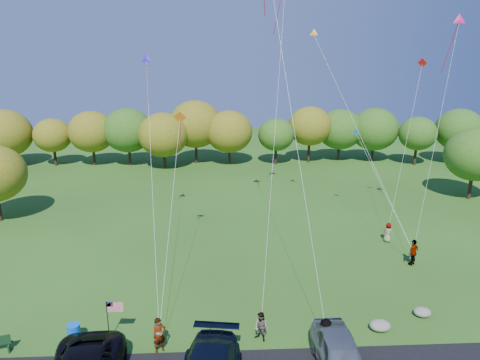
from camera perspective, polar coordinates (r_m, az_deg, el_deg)
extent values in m
plane|color=#295016|center=(24.13, 2.70, -20.30)|extent=(140.00, 140.00, 0.00)
cylinder|color=#362313|center=(66.28, -28.17, 2.89)|extent=(0.36, 0.36, 2.70)
ellipsoid|color=#295C18|center=(65.69, -28.57, 5.86)|extent=(6.61, 6.61, 5.95)
cylinder|color=#362313|center=(62.21, -24.71, 2.60)|extent=(0.36, 0.36, 2.75)
ellipsoid|color=#295C18|center=(61.63, -25.05, 5.46)|extent=(5.53, 5.53, 4.97)
cylinder|color=#362313|center=(59.84, -20.00, 2.66)|extent=(0.36, 0.36, 2.83)
ellipsoid|color=#295C18|center=(59.18, -20.32, 5.98)|extent=(6.48, 6.48, 5.83)
cylinder|color=#362313|center=(61.16, -15.51, 3.32)|extent=(0.36, 0.36, 2.81)
ellipsoid|color=#295C18|center=(60.58, -15.74, 6.22)|extent=(5.35, 5.35, 4.82)
cylinder|color=#362313|center=(59.33, -10.24, 3.42)|extent=(0.36, 0.36, 3.13)
ellipsoid|color=#295C18|center=(58.72, -10.39, 6.47)|extent=(5.05, 5.05, 4.54)
cylinder|color=#362313|center=(59.10, -5.20, 3.60)|extent=(0.36, 0.36, 3.20)
ellipsoid|color=#3D6719|center=(58.50, -5.28, 6.65)|extent=(4.88, 4.88, 4.39)
cylinder|color=#362313|center=(57.21, -0.55, 3.06)|extent=(0.36, 0.36, 2.83)
ellipsoid|color=#295C18|center=(56.49, -0.56, 6.73)|extent=(7.05, 7.05, 6.34)
cylinder|color=#362313|center=(60.84, 4.07, 3.88)|extent=(0.36, 0.36, 2.98)
ellipsoid|color=#3D6719|center=(60.20, 4.14, 7.16)|extent=(6.24, 6.24, 5.62)
cylinder|color=#362313|center=(59.67, 9.38, 3.50)|extent=(0.36, 0.36, 3.04)
ellipsoid|color=#3D6719|center=(59.08, 9.51, 6.45)|extent=(4.93, 4.93, 4.44)
cylinder|color=#362313|center=(61.62, 12.58, 3.68)|extent=(0.36, 0.36, 2.96)
ellipsoid|color=#3D6719|center=(60.94, 12.79, 7.13)|extent=(6.99, 6.99, 6.29)
cylinder|color=#362313|center=(63.37, 16.89, 3.60)|extent=(0.36, 0.36, 2.71)
ellipsoid|color=#3D6719|center=(62.73, 17.17, 6.87)|extent=(7.12, 7.12, 6.41)
cylinder|color=#362313|center=(64.91, 21.84, 3.55)|extent=(0.36, 0.36, 3.01)
ellipsoid|color=#3D6719|center=(64.35, 22.14, 6.34)|extent=(5.28, 5.28, 4.75)
cylinder|color=#362313|center=(68.10, 25.10, 3.46)|extent=(0.36, 0.36, 2.39)
ellipsoid|color=#295C18|center=(67.51, 25.45, 6.33)|extent=(7.02, 7.02, 6.32)
cylinder|color=#362313|center=(70.86, 29.08, 3.47)|extent=(0.36, 0.36, 2.60)
cylinder|color=#362313|center=(50.50, 28.35, -0.70)|extent=(0.36, 0.36, 2.80)
ellipsoid|color=#295C18|center=(49.75, 28.86, 3.00)|extent=(6.00, 6.00, 5.40)
imported|color=#8F9599|center=(21.90, 13.25, -21.99)|extent=(2.15, 5.25, 1.78)
imported|color=#4C4C59|center=(23.06, -10.72, -19.66)|extent=(0.82, 0.75, 1.88)
imported|color=#4C4C59|center=(23.53, 2.85, -18.97)|extent=(0.99, 0.97, 1.61)
imported|color=#4C4C59|center=(23.53, 11.32, -19.34)|extent=(1.15, 1.11, 1.57)
imported|color=#4C4C59|center=(33.13, 22.12, -8.92)|extent=(1.19, 1.05, 1.93)
imported|color=#4C4C59|center=(36.42, 19.12, -6.62)|extent=(0.91, 0.91, 1.60)
cube|color=#123418|center=(25.92, -28.40, -19.07)|extent=(0.19, 0.43, 0.40)
cylinder|color=blue|center=(25.14, -21.25, -18.47)|extent=(0.66, 0.66, 0.99)
cylinder|color=black|center=(24.21, -17.20, -17.60)|extent=(0.05, 0.05, 2.33)
cube|color=red|center=(23.66, -16.35, -15.96)|extent=(0.84, 0.56, 0.02)
cube|color=navy|center=(23.64, -17.00, -15.57)|extent=(0.34, 0.02, 0.26)
ellipsoid|color=gray|center=(25.65, 18.17, -17.95)|extent=(1.16, 0.91, 0.58)
ellipsoid|color=gray|center=(27.65, 23.14, -15.89)|extent=(0.99, 0.82, 0.51)
cone|color=#2412B9|center=(32.08, -12.40, 15.48)|extent=(0.99, 0.60, 0.87)
cone|color=orange|center=(35.86, 9.82, 18.75)|extent=(0.78, 0.48, 0.70)
cone|color=#D30E5E|center=(35.04, 27.21, 18.45)|extent=(0.97, 0.53, 0.89)
cube|color=red|center=(37.49, 23.15, 14.17)|extent=(0.54, 0.58, 0.73)
cube|color=#CE6711|center=(29.04, -8.02, 8.30)|extent=(0.83, 0.27, 0.81)
cube|color=#1160B3|center=(38.73, 15.25, 6.16)|extent=(0.60, 0.20, 0.60)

